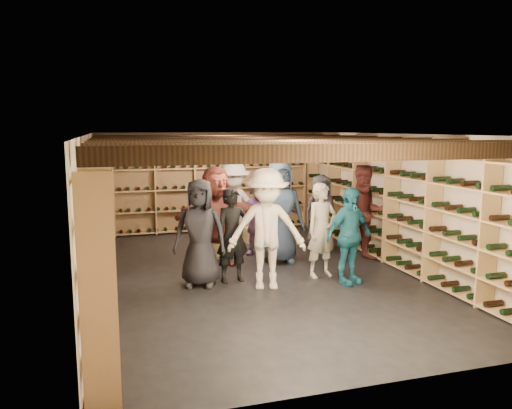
{
  "coord_description": "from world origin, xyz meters",
  "views": [
    {
      "loc": [
        -2.44,
        -8.06,
        2.5
      ],
      "look_at": [
        0.01,
        0.2,
        1.18
      ],
      "focal_mm": 35.0,
      "sensor_mm": 36.0,
      "label": 1
    }
  ],
  "objects_px": {
    "crate_loose": "(229,252)",
    "person_11": "(260,215)",
    "person_0": "(200,233)",
    "crate_stack_left": "(257,223)",
    "person_9": "(233,209)",
    "person_1": "(233,235)",
    "person_7": "(322,230)",
    "person_4": "(349,236)",
    "person_5": "(216,217)",
    "person_6": "(279,212)",
    "person_8": "(365,214)",
    "crate_stack_right": "(220,248)",
    "person_3": "(267,229)",
    "person_12": "(321,212)"
  },
  "relations": [
    {
      "from": "person_4",
      "to": "person_5",
      "type": "distance_m",
      "value": 2.44
    },
    {
      "from": "crate_stack_left",
      "to": "crate_loose",
      "type": "distance_m",
      "value": 1.4
    },
    {
      "from": "person_3",
      "to": "person_8",
      "type": "xyz_separation_m",
      "value": [
        2.29,
        1.06,
        -0.04
      ]
    },
    {
      "from": "crate_loose",
      "to": "person_11",
      "type": "distance_m",
      "value": 0.96
    },
    {
      "from": "crate_loose",
      "to": "person_4",
      "type": "bearing_deg",
      "value": -57.44
    },
    {
      "from": "person_8",
      "to": "person_9",
      "type": "distance_m",
      "value": 2.54
    },
    {
      "from": "crate_stack_right",
      "to": "person_1",
      "type": "relative_size",
      "value": 0.35
    },
    {
      "from": "person_4",
      "to": "person_5",
      "type": "xyz_separation_m",
      "value": [
        -1.84,
        1.61,
        0.13
      ]
    },
    {
      "from": "person_0",
      "to": "person_12",
      "type": "xyz_separation_m",
      "value": [
        2.83,
        1.69,
        -0.08
      ]
    },
    {
      "from": "person_5",
      "to": "person_7",
      "type": "xyz_separation_m",
      "value": [
        1.58,
        -1.12,
        -0.12
      ]
    },
    {
      "from": "person_5",
      "to": "person_12",
      "type": "distance_m",
      "value": 2.45
    },
    {
      "from": "crate_stack_right",
      "to": "person_3",
      "type": "height_order",
      "value": "person_3"
    },
    {
      "from": "person_0",
      "to": "person_8",
      "type": "distance_m",
      "value": 3.33
    },
    {
      "from": "person_7",
      "to": "person_11",
      "type": "bearing_deg",
      "value": 93.86
    },
    {
      "from": "person_0",
      "to": "person_3",
      "type": "distance_m",
      "value": 1.07
    },
    {
      "from": "person_0",
      "to": "person_3",
      "type": "xyz_separation_m",
      "value": [
        0.98,
        -0.42,
        0.09
      ]
    },
    {
      "from": "person_0",
      "to": "person_6",
      "type": "relative_size",
      "value": 0.9
    },
    {
      "from": "person_1",
      "to": "person_3",
      "type": "distance_m",
      "value": 0.66
    },
    {
      "from": "crate_stack_left",
      "to": "person_9",
      "type": "relative_size",
      "value": 0.45
    },
    {
      "from": "person_7",
      "to": "person_12",
      "type": "xyz_separation_m",
      "value": [
        0.77,
        1.78,
        -0.02
      ]
    },
    {
      "from": "person_1",
      "to": "crate_loose",
      "type": "bearing_deg",
      "value": 69.89
    },
    {
      "from": "crate_stack_left",
      "to": "person_8",
      "type": "height_order",
      "value": "person_8"
    },
    {
      "from": "person_7",
      "to": "person_12",
      "type": "distance_m",
      "value": 1.94
    },
    {
      "from": "person_3",
      "to": "person_9",
      "type": "bearing_deg",
      "value": 104.56
    },
    {
      "from": "person_4",
      "to": "person_5",
      "type": "height_order",
      "value": "person_5"
    },
    {
      "from": "person_4",
      "to": "person_6",
      "type": "relative_size",
      "value": 0.82
    },
    {
      "from": "person_7",
      "to": "person_9",
      "type": "xyz_separation_m",
      "value": [
        -1.1,
        1.78,
        0.14
      ]
    },
    {
      "from": "person_3",
      "to": "person_12",
      "type": "bearing_deg",
      "value": 62.73
    },
    {
      "from": "person_6",
      "to": "person_4",
      "type": "bearing_deg",
      "value": -65.64
    },
    {
      "from": "crate_stack_right",
      "to": "person_7",
      "type": "xyz_separation_m",
      "value": [
        1.38,
        -1.78,
        0.63
      ]
    },
    {
      "from": "person_12",
      "to": "person_0",
      "type": "bearing_deg",
      "value": -155.9
    },
    {
      "from": "crate_loose",
      "to": "person_0",
      "type": "distance_m",
      "value": 2.05
    },
    {
      "from": "person_1",
      "to": "person_7",
      "type": "bearing_deg",
      "value": -14.79
    },
    {
      "from": "crate_loose",
      "to": "person_11",
      "type": "relative_size",
      "value": 0.31
    },
    {
      "from": "crate_stack_left",
      "to": "person_7",
      "type": "height_order",
      "value": "person_7"
    },
    {
      "from": "person_6",
      "to": "person_8",
      "type": "distance_m",
      "value": 1.63
    },
    {
      "from": "person_6",
      "to": "person_3",
      "type": "bearing_deg",
      "value": -114.55
    },
    {
      "from": "crate_loose",
      "to": "person_7",
      "type": "distance_m",
      "value": 2.26
    },
    {
      "from": "person_5",
      "to": "crate_stack_left",
      "type": "bearing_deg",
      "value": 37.65
    },
    {
      "from": "person_4",
      "to": "person_7",
      "type": "height_order",
      "value": "person_7"
    },
    {
      "from": "person_1",
      "to": "person_7",
      "type": "height_order",
      "value": "person_7"
    },
    {
      "from": "crate_loose",
      "to": "person_8",
      "type": "distance_m",
      "value": 2.75
    },
    {
      "from": "crate_stack_left",
      "to": "person_5",
      "type": "height_order",
      "value": "person_5"
    },
    {
      "from": "crate_stack_right",
      "to": "person_11",
      "type": "distance_m",
      "value": 1.04
    },
    {
      "from": "person_3",
      "to": "person_11",
      "type": "distance_m",
      "value": 2.18
    },
    {
      "from": "person_4",
      "to": "person_7",
      "type": "distance_m",
      "value": 0.55
    },
    {
      "from": "person_12",
      "to": "person_1",
      "type": "bearing_deg",
      "value": -151.15
    },
    {
      "from": "crate_stack_left",
      "to": "person_9",
      "type": "bearing_deg",
      "value": -127.72
    },
    {
      "from": "person_1",
      "to": "person_12",
      "type": "height_order",
      "value": "person_12"
    },
    {
      "from": "crate_loose",
      "to": "person_11",
      "type": "bearing_deg",
      "value": 0.0
    }
  ]
}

